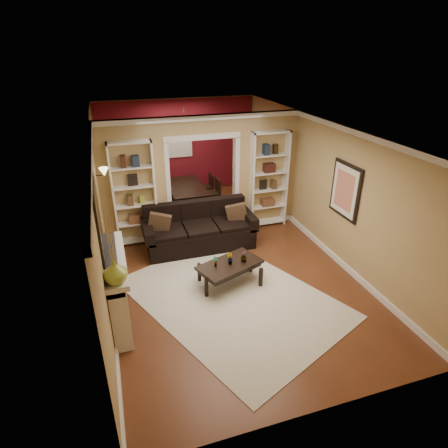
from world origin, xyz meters
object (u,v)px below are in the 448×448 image
object	(u,v)px
coffee_table	(230,274)
fireplace	(119,288)
bookshelf_left	(134,195)
sofa	(199,227)
dining_table	(188,196)
bookshelf_right	(268,180)

from	to	relation	value
coffee_table	fireplace	distance (m)	2.04
bookshelf_left	fireplace	size ratio (longest dim) A/B	1.35
sofa	dining_table	distance (m)	2.30
coffee_table	dining_table	distance (m)	3.84
coffee_table	bookshelf_right	xyz separation A→B (m)	(1.67, 2.14, 0.93)
sofa	coffee_table	world-z (taller)	sofa
coffee_table	fireplace	xyz separation A→B (m)	(-1.97, -0.39, 0.36)
bookshelf_right	dining_table	bearing A→B (deg)	133.35
sofa	bookshelf_right	world-z (taller)	bookshelf_right
bookshelf_right	dining_table	distance (m)	2.49
coffee_table	bookshelf_left	distance (m)	2.74
bookshelf_left	bookshelf_right	xyz separation A→B (m)	(3.10, 0.00, 0.00)
sofa	bookshelf_right	size ratio (longest dim) A/B	1.04
bookshelf_left	bookshelf_right	size ratio (longest dim) A/B	1.00
bookshelf_left	fireplace	world-z (taller)	bookshelf_left
fireplace	dining_table	size ratio (longest dim) A/B	1.00
coffee_table	dining_table	bearing A→B (deg)	68.02
fireplace	dining_table	distance (m)	4.70
bookshelf_right	fireplace	bearing A→B (deg)	-145.20
sofa	coffee_table	distance (m)	1.59
fireplace	bookshelf_right	bearing A→B (deg)	34.80
dining_table	sofa	bearing A→B (deg)	173.99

